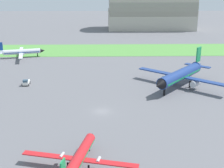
# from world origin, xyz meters

# --- Properties ---
(ground_plane) EXTENTS (600.00, 600.00, 0.00)m
(ground_plane) POSITION_xyz_m (0.00, 0.00, 0.00)
(ground_plane) COLOR slate
(grass_taxiway_strip) EXTENTS (360.00, 28.00, 0.08)m
(grass_taxiway_strip) POSITION_xyz_m (0.00, 73.89, 0.04)
(grass_taxiway_strip) COLOR #549342
(grass_taxiway_strip) RESTS_ON ground_plane
(airplane_midfield_jet) EXTENTS (24.26, 24.89, 10.66)m
(airplane_midfield_jet) POSITION_xyz_m (24.42, 18.54, 3.84)
(airplane_midfield_jet) COLOR navy
(airplane_midfield_jet) RESTS_ON ground_plane
(airplane_foreground_turboprop) EXTENTS (20.37, 17.56, 6.19)m
(airplane_foreground_turboprop) POSITION_xyz_m (-3.69, -24.56, 2.27)
(airplane_foreground_turboprop) COLOR red
(airplane_foreground_turboprop) RESTS_ON ground_plane
(airplane_taxiing_turboprop) EXTENTS (20.17, 23.40, 7.12)m
(airplane_taxiing_turboprop) POSITION_xyz_m (-35.59, 58.97, 2.60)
(airplane_taxiing_turboprop) COLOR silver
(airplane_taxiing_turboprop) RESTS_ON ground_plane
(pushback_tug_near_gate) EXTENTS (2.28, 3.72, 1.95)m
(pushback_tug_near_gate) POSITION_xyz_m (-24.19, 21.28, 0.91)
(pushback_tug_near_gate) COLOR white
(pushback_tug_near_gate) RESTS_ON ground_plane
(hangar_distant) EXTENTS (59.94, 30.37, 31.38)m
(hangar_distant) POSITION_xyz_m (33.56, 146.13, 13.44)
(hangar_distant) COLOR #B2AD9E
(hangar_distant) RESTS_ON ground_plane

